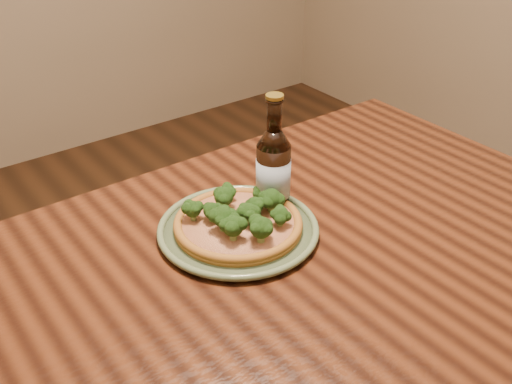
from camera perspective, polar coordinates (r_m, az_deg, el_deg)
table at (r=1.13m, az=-1.25°, el=-12.17°), size 1.60×0.90×0.75m
plate at (r=1.18m, az=-1.71°, el=-3.57°), size 0.32×0.32×0.02m
pizza at (r=1.17m, az=-1.64°, el=-2.77°), size 0.25×0.25×0.07m
beer_bottle at (r=1.21m, az=1.67°, el=2.10°), size 0.07×0.07×0.26m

